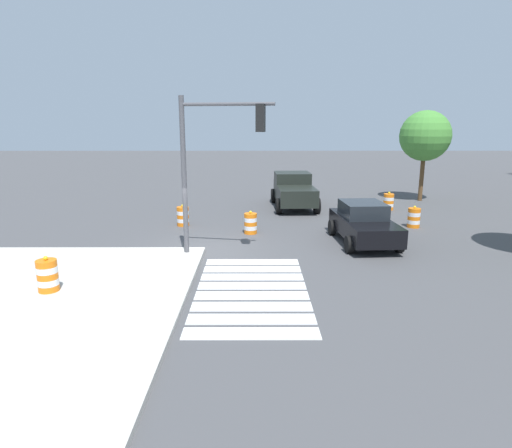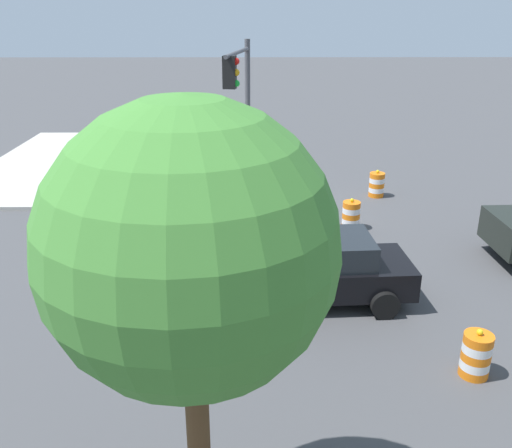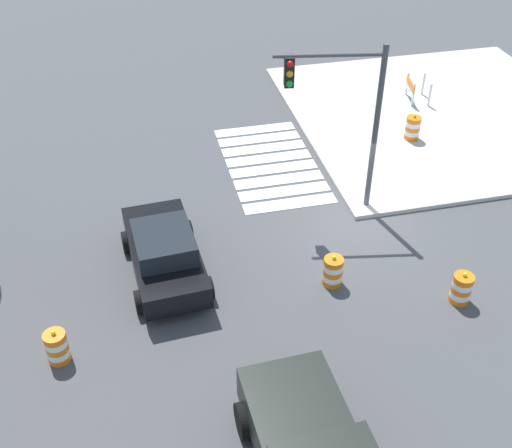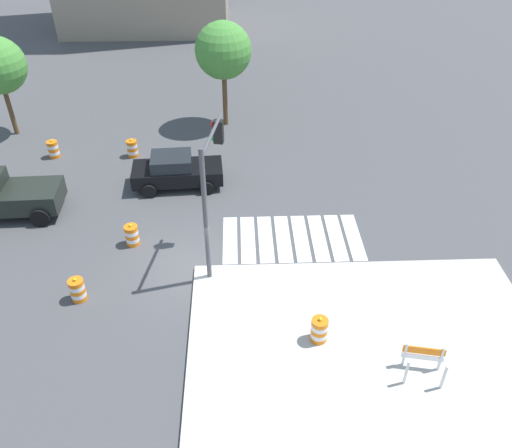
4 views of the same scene
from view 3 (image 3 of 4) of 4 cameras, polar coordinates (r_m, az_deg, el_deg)
The scene contains 10 objects.
ground_plane at distance 20.86m, azimuth 8.87°, elevation 0.31°, with size 120.00×120.00×0.00m, color #474749.
sidewalk_corner at distance 27.78m, azimuth 16.29°, elevation 9.40°, with size 12.00×12.00×0.15m, color #BCB7AD.
crosswalk_stripes at distance 23.49m, azimuth 1.35°, elevation 5.45°, with size 5.85×3.20×0.02m.
sports_car at distance 18.25m, azimuth -8.23°, elevation -2.54°, with size 4.41×2.35×1.63m.
traffic_barrel_near_corner at distance 18.36m, azimuth 17.96°, elevation -5.53°, with size 0.56×0.56×1.02m.
traffic_barrel_crosswalk_end at distance 18.13m, azimuth 6.91°, elevation -4.23°, with size 0.56×0.56×1.02m.
traffic_barrel_median_near at distance 16.74m, azimuth -17.43°, elevation -10.49°, with size 0.56×0.56×1.02m.
traffic_barrel_on_sidewalk at distance 25.33m, azimuth 13.89°, elevation 8.38°, with size 0.56×0.56×1.02m.
construction_barricade at distance 28.29m, azimuth 13.98°, elevation 11.78°, with size 1.36×1.00×1.00m.
traffic_light_pole at distance 19.27m, azimuth 7.67°, elevation 10.83°, with size 0.78×3.25×5.50m.
Camera 3 is at (-15.31, 6.89, 12.38)m, focal length 44.56 mm.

